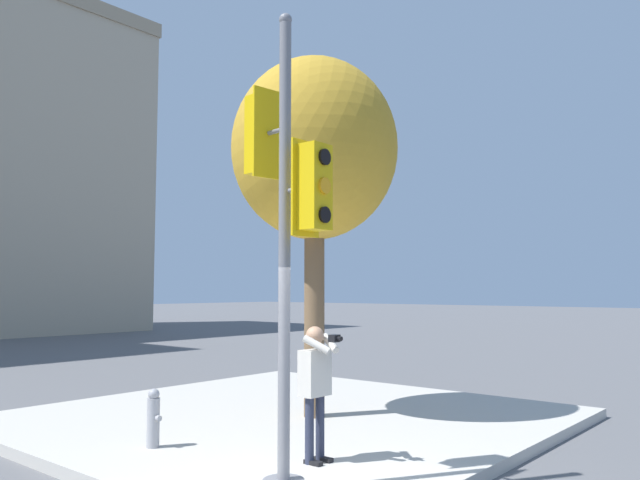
% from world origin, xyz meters
% --- Properties ---
extents(sidewalk_corner, '(8.00, 8.00, 0.16)m').
position_xyz_m(sidewalk_corner, '(3.50, 3.50, 0.08)').
color(sidewalk_corner, '#BCB7AD').
rests_on(sidewalk_corner, ground_plane).
extents(traffic_signal_pole, '(0.46, 1.16, 5.16)m').
position_xyz_m(traffic_signal_pole, '(0.54, 0.76, 3.10)').
color(traffic_signal_pole, slate).
rests_on(traffic_signal_pole, sidewalk_corner).
extents(person_photographer, '(0.50, 0.53, 1.64)m').
position_xyz_m(person_photographer, '(1.57, 1.21, 1.16)').
color(person_photographer, black).
rests_on(person_photographer, sidewalk_corner).
extents(street_tree, '(2.85, 2.85, 6.08)m').
position_xyz_m(street_tree, '(3.65, 3.01, 4.63)').
color(street_tree, brown).
rests_on(street_tree, sidewalk_corner).
extents(fire_hydrant, '(0.17, 0.23, 0.77)m').
position_xyz_m(fire_hydrant, '(0.72, 3.34, 0.55)').
color(fire_hydrant, '#99999E').
rests_on(fire_hydrant, sidewalk_corner).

